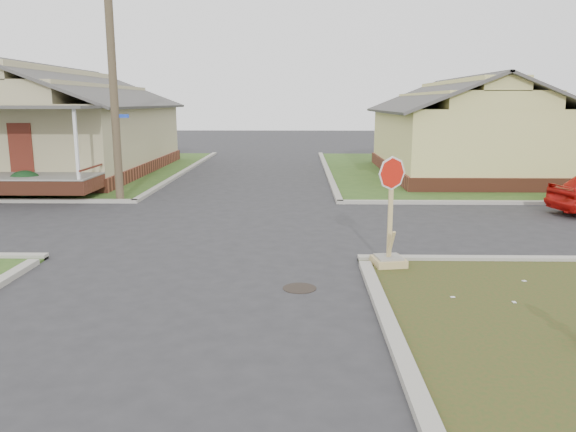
{
  "coord_description": "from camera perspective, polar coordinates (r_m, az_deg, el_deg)",
  "views": [
    {
      "loc": [
        2.19,
        -10.67,
        3.47
      ],
      "look_at": [
        1.95,
        1.0,
        1.1
      ],
      "focal_mm": 35.0,
      "sensor_mm": 36.0,
      "label": 1
    }
  ],
  "objects": [
    {
      "name": "ground",
      "position": [
        11.43,
        -9.98,
        -6.38
      ],
      "size": [
        120.0,
        120.0,
        0.0
      ],
      "primitive_type": "plane",
      "color": "#2A2A2C",
      "rests_on": "ground"
    },
    {
      "name": "verge_far_left",
      "position": [
        32.62,
        -26.65,
        4.21
      ],
      "size": [
        19.0,
        19.0,
        0.05
      ],
      "primitive_type": "cube",
      "color": "#2E4F1C",
      "rests_on": "ground"
    },
    {
      "name": "curbs",
      "position": [
        16.2,
        -6.62,
        -0.96
      ],
      "size": [
        80.0,
        40.0,
        0.12
      ],
      "primitive_type": null,
      "color": "#9E9A8F",
      "rests_on": "ground"
    },
    {
      "name": "manhole",
      "position": [
        10.74,
        1.19,
        -7.34
      ],
      "size": [
        0.64,
        0.64,
        0.01
      ],
      "primitive_type": "cylinder",
      "color": "black",
      "rests_on": "ground"
    },
    {
      "name": "corner_house",
      "position": [
        29.97,
        -23.08,
        8.31
      ],
      "size": [
        10.1,
        15.5,
        5.3
      ],
      "color": "brown",
      "rests_on": "ground"
    },
    {
      "name": "side_house_yellow",
      "position": [
        28.3,
        17.39,
        8.38
      ],
      "size": [
        7.6,
        11.6,
        4.7
      ],
      "color": "brown",
      "rests_on": "ground"
    },
    {
      "name": "utility_pole",
      "position": [
        20.62,
        -17.43,
        14.29
      ],
      "size": [
        1.8,
        0.28,
        9.0
      ],
      "color": "#483C29",
      "rests_on": "ground"
    },
    {
      "name": "stop_sign",
      "position": [
        12.11,
        10.25,
        -2.64
      ],
      "size": [
        0.66,
        0.65,
        2.34
      ],
      "rotation": [
        0.0,
        0.0,
        0.17
      ],
      "color": "tan",
      "rests_on": "ground"
    },
    {
      "name": "hedge_right",
      "position": [
        22.55,
        -25.13,
        2.99
      ],
      "size": [
        1.35,
        1.1,
        1.03
      ],
      "primitive_type": "ellipsoid",
      "color": "#123216",
      "rests_on": "verge_far_left"
    }
  ]
}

